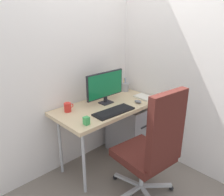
{
  "coord_description": "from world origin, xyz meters",
  "views": [
    {
      "loc": [
        -1.59,
        -1.73,
        1.72
      ],
      "look_at": [
        0.01,
        -0.06,
        0.86
      ],
      "focal_mm": 35.8,
      "sensor_mm": 36.0,
      "label": 1
    }
  ],
  "objects_px": {
    "mouse": "(138,102)",
    "notebook": "(144,97)",
    "keyboard": "(114,111)",
    "pen_holder": "(125,87)",
    "filing_cabinet": "(130,128)",
    "monitor": "(105,86)",
    "coffee_mug": "(68,107)",
    "office_chair": "(153,146)",
    "desk_clamp_accessory": "(86,121)"
  },
  "relations": [
    {
      "from": "mouse",
      "to": "notebook",
      "type": "height_order",
      "value": "mouse"
    },
    {
      "from": "keyboard",
      "to": "notebook",
      "type": "bearing_deg",
      "value": 4.76
    },
    {
      "from": "mouse",
      "to": "pen_holder",
      "type": "height_order",
      "value": "pen_holder"
    },
    {
      "from": "filing_cabinet",
      "to": "monitor",
      "type": "height_order",
      "value": "monitor"
    },
    {
      "from": "keyboard",
      "to": "coffee_mug",
      "type": "xyz_separation_m",
      "value": [
        -0.34,
        0.35,
        0.04
      ]
    },
    {
      "from": "filing_cabinet",
      "to": "keyboard",
      "type": "distance_m",
      "value": 0.67
    },
    {
      "from": "office_chair",
      "to": "filing_cabinet",
      "type": "distance_m",
      "value": 0.91
    },
    {
      "from": "office_chair",
      "to": "monitor",
      "type": "relative_size",
      "value": 2.22
    },
    {
      "from": "filing_cabinet",
      "to": "coffee_mug",
      "type": "xyz_separation_m",
      "value": [
        -0.81,
        0.17,
        0.48
      ]
    },
    {
      "from": "pen_holder",
      "to": "coffee_mug",
      "type": "bearing_deg",
      "value": -176.98
    },
    {
      "from": "monitor",
      "to": "keyboard",
      "type": "bearing_deg",
      "value": -114.53
    },
    {
      "from": "coffee_mug",
      "to": "mouse",
      "type": "bearing_deg",
      "value": -26.37
    },
    {
      "from": "mouse",
      "to": "monitor",
      "type": "bearing_deg",
      "value": 129.12
    },
    {
      "from": "office_chair",
      "to": "keyboard",
      "type": "bearing_deg",
      "value": 87.43
    },
    {
      "from": "keyboard",
      "to": "coffee_mug",
      "type": "distance_m",
      "value": 0.49
    },
    {
      "from": "monitor",
      "to": "mouse",
      "type": "height_order",
      "value": "monitor"
    },
    {
      "from": "monitor",
      "to": "coffee_mug",
      "type": "distance_m",
      "value": 0.49
    },
    {
      "from": "keyboard",
      "to": "office_chair",
      "type": "bearing_deg",
      "value": -92.57
    },
    {
      "from": "pen_holder",
      "to": "notebook",
      "type": "distance_m",
      "value": 0.36
    },
    {
      "from": "monitor",
      "to": "coffee_mug",
      "type": "bearing_deg",
      "value": 168.91
    },
    {
      "from": "pen_holder",
      "to": "monitor",
      "type": "bearing_deg",
      "value": -163.9
    },
    {
      "from": "coffee_mug",
      "to": "keyboard",
      "type": "bearing_deg",
      "value": -46.3
    },
    {
      "from": "pen_holder",
      "to": "notebook",
      "type": "relative_size",
      "value": 0.82
    },
    {
      "from": "monitor",
      "to": "mouse",
      "type": "xyz_separation_m",
      "value": [
        0.27,
        -0.27,
        -0.19
      ]
    },
    {
      "from": "filing_cabinet",
      "to": "keyboard",
      "type": "relative_size",
      "value": 1.41
    },
    {
      "from": "mouse",
      "to": "office_chair",
      "type": "bearing_deg",
      "value": -133.35
    },
    {
      "from": "pen_holder",
      "to": "keyboard",
      "type": "bearing_deg",
      "value": -146.26
    },
    {
      "from": "filing_cabinet",
      "to": "mouse",
      "type": "xyz_separation_m",
      "value": [
        -0.08,
        -0.18,
        0.45
      ]
    },
    {
      "from": "filing_cabinet",
      "to": "mouse",
      "type": "relative_size",
      "value": 7.28
    },
    {
      "from": "keyboard",
      "to": "desk_clamp_accessory",
      "type": "distance_m",
      "value": 0.38
    },
    {
      "from": "office_chair",
      "to": "keyboard",
      "type": "height_order",
      "value": "office_chair"
    },
    {
      "from": "filing_cabinet",
      "to": "pen_holder",
      "type": "distance_m",
      "value": 0.55
    },
    {
      "from": "monitor",
      "to": "desk_clamp_accessory",
      "type": "bearing_deg",
      "value": -150.25
    },
    {
      "from": "pen_holder",
      "to": "notebook",
      "type": "bearing_deg",
      "value": -95.25
    },
    {
      "from": "filing_cabinet",
      "to": "coffee_mug",
      "type": "relative_size",
      "value": 5.96
    },
    {
      "from": "filing_cabinet",
      "to": "monitor",
      "type": "distance_m",
      "value": 0.73
    },
    {
      "from": "notebook",
      "to": "coffee_mug",
      "type": "height_order",
      "value": "coffee_mug"
    },
    {
      "from": "filing_cabinet",
      "to": "office_chair",
      "type": "bearing_deg",
      "value": -124.7
    },
    {
      "from": "keyboard",
      "to": "desk_clamp_accessory",
      "type": "relative_size",
      "value": 6.12
    },
    {
      "from": "filing_cabinet",
      "to": "coffee_mug",
      "type": "bearing_deg",
      "value": 167.88
    },
    {
      "from": "keyboard",
      "to": "notebook",
      "type": "distance_m",
      "value": 0.57
    },
    {
      "from": "keyboard",
      "to": "notebook",
      "type": "height_order",
      "value": "notebook"
    },
    {
      "from": "filing_cabinet",
      "to": "keyboard",
      "type": "bearing_deg",
      "value": -159.22
    },
    {
      "from": "pen_holder",
      "to": "coffee_mug",
      "type": "xyz_separation_m",
      "value": [
        -0.94,
        -0.05,
        -0.01
      ]
    },
    {
      "from": "monitor",
      "to": "filing_cabinet",
      "type": "bearing_deg",
      "value": -13.44
    },
    {
      "from": "office_chair",
      "to": "filing_cabinet",
      "type": "relative_size",
      "value": 1.76
    },
    {
      "from": "coffee_mug",
      "to": "desk_clamp_accessory",
      "type": "xyz_separation_m",
      "value": [
        -0.04,
        -0.37,
        -0.01
      ]
    },
    {
      "from": "monitor",
      "to": "coffee_mug",
      "type": "relative_size",
      "value": 4.73
    },
    {
      "from": "keyboard",
      "to": "desk_clamp_accessory",
      "type": "bearing_deg",
      "value": -176.69
    },
    {
      "from": "monitor",
      "to": "pen_holder",
      "type": "height_order",
      "value": "monitor"
    }
  ]
}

